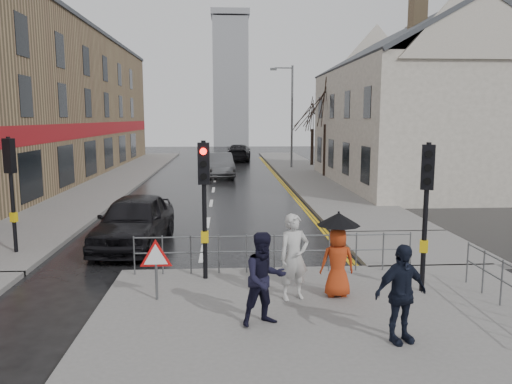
{
  "coord_description": "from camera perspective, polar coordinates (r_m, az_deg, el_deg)",
  "views": [
    {
      "loc": [
        0.73,
        -11.75,
        4.07
      ],
      "look_at": [
        1.74,
        4.83,
        1.6
      ],
      "focal_mm": 35.0,
      "sensor_mm": 36.0,
      "label": 1
    }
  ],
  "objects": [
    {
      "name": "building_left_terrace",
      "position": [
        36.08,
        -24.45,
        9.2
      ],
      "size": [
        8.0,
        42.0,
        10.0
      ],
      "primitive_type": "cube",
      "color": "#8E7552",
      "rests_on": "ground"
    },
    {
      "name": "near_pavement",
      "position": [
        9.45,
        11.25,
        -16.77
      ],
      "size": [
        10.0,
        9.0,
        0.14
      ],
      "primitive_type": "cube",
      "color": "#605E5B",
      "rests_on": "ground"
    },
    {
      "name": "left_pavement",
      "position": [
        35.72,
        -15.13,
        1.75
      ],
      "size": [
        4.0,
        44.0,
        0.14
      ],
      "primitive_type": "cube",
      "color": "#605E5B",
      "rests_on": "ground"
    },
    {
      "name": "traffic_signal_near_right",
      "position": [
        11.75,
        18.92,
        0.12
      ],
      "size": [
        0.34,
        0.33,
        3.4
      ],
      "color": "black",
      "rests_on": "near_pavement"
    },
    {
      "name": "guard_railing_front",
      "position": [
        12.82,
        2.11,
        -6.05
      ],
      "size": [
        7.14,
        0.04,
        1.0
      ],
      "color": "#595B5E",
      "rests_on": "near_pavement"
    },
    {
      "name": "street_lamp",
      "position": [
        40.08,
        3.88,
        9.36
      ],
      "size": [
        1.83,
        0.25,
        8.0
      ],
      "color": "#595B5E",
      "rests_on": "right_pavement"
    },
    {
      "name": "church_tower",
      "position": [
        73.92,
        -2.92,
        12.29
      ],
      "size": [
        5.0,
        5.0,
        18.0
      ],
      "primitive_type": "cube",
      "color": "gray",
      "rests_on": "ground"
    },
    {
      "name": "pedestrian_b",
      "position": [
        9.61,
        0.98,
        -9.9
      ],
      "size": [
        1.06,
        0.94,
        1.81
      ],
      "primitive_type": "imported",
      "rotation": [
        0.0,
        0.0,
        0.34
      ],
      "color": "black",
      "rests_on": "near_pavement"
    },
    {
      "name": "tree_near",
      "position": [
        34.44,
        8.0,
        10.17
      ],
      "size": [
        2.4,
        2.4,
        6.58
      ],
      "color": "black",
      "rests_on": "right_pavement"
    },
    {
      "name": "pedestrian_a",
      "position": [
        10.94,
        4.36,
        -7.4
      ],
      "size": [
        0.79,
        0.64,
        1.89
      ],
      "primitive_type": "imported",
      "rotation": [
        0.0,
        0.0,
        0.31
      ],
      "color": "#B6B5B1",
      "rests_on": "near_pavement"
    },
    {
      "name": "pedestrian_d",
      "position": [
        9.26,
        16.22,
        -11.08
      ],
      "size": [
        1.12,
        0.72,
        1.77
      ],
      "primitive_type": "imported",
      "rotation": [
        0.0,
        0.0,
        0.3
      ],
      "color": "black",
      "rests_on": "near_pavement"
    },
    {
      "name": "car_parked",
      "position": [
        16.35,
        -13.75,
        -3.22
      ],
      "size": [
        2.33,
        4.99,
        1.65
      ],
      "primitive_type": "imported",
      "rotation": [
        0.0,
        0.0,
        -0.08
      ],
      "color": "black",
      "rests_on": "ground"
    },
    {
      "name": "warning_sign",
      "position": [
        11.08,
        -11.38,
        -7.58
      ],
      "size": [
        0.8,
        0.07,
        1.35
      ],
      "color": "#595B5E",
      "rests_on": "near_pavement"
    },
    {
      "name": "traffic_signal_near_left",
      "position": [
        12.07,
        -5.96,
        0.74
      ],
      "size": [
        0.28,
        0.27,
        3.4
      ],
      "color": "black",
      "rests_on": "near_pavement"
    },
    {
      "name": "car_mid",
      "position": [
        34.69,
        -4.2,
        3.08
      ],
      "size": [
        2.21,
        5.15,
        1.65
      ],
      "primitive_type": "imported",
      "rotation": [
        0.0,
        0.0,
        0.09
      ],
      "color": "#45474A",
      "rests_on": "ground"
    },
    {
      "name": "ground",
      "position": [
        12.46,
        -6.76,
        -10.67
      ],
      "size": [
        120.0,
        120.0,
        0.0
      ],
      "primitive_type": "plane",
      "color": "black",
      "rests_on": "ground"
    },
    {
      "name": "car_far",
      "position": [
        47.69,
        -2.0,
        4.52
      ],
      "size": [
        2.58,
        5.57,
        1.58
      ],
      "primitive_type": "imported",
      "rotation": [
        0.0,
        0.0,
        3.07
      ],
      "color": "black",
      "rests_on": "ground"
    },
    {
      "name": "pedestrian_with_umbrella",
      "position": [
        11.18,
        9.34,
        -6.45
      ],
      "size": [
        0.96,
        0.96,
        1.89
      ],
      "color": "#AD3614",
      "rests_on": "near_pavement"
    },
    {
      "name": "traffic_signal_far_left",
      "position": [
        16.1,
        -26.23,
        1.85
      ],
      "size": [
        0.34,
        0.33,
        3.4
      ],
      "color": "black",
      "rests_on": "left_pavement"
    },
    {
      "name": "tree_far",
      "position": [
        42.38,
        6.49,
        8.9
      ],
      "size": [
        2.4,
        2.4,
        5.64
      ],
      "color": "black",
      "rests_on": "right_pavement"
    },
    {
      "name": "pavement_bridge_right",
      "position": [
        16.34,
        17.43,
        -6.11
      ],
      "size": [
        4.0,
        4.2,
        0.14
      ],
      "primitive_type": "cube",
      "color": "#605E5B",
      "rests_on": "ground"
    },
    {
      "name": "building_right_cream",
      "position": [
        31.82,
        17.52,
        9.36
      ],
      "size": [
        9.0,
        16.4,
        10.1
      ],
      "color": "beige",
      "rests_on": "ground"
    },
    {
      "name": "right_pavement",
      "position": [
        37.42,
        5.43,
        2.3
      ],
      "size": [
        4.0,
        40.0,
        0.14
      ],
      "primitive_type": "cube",
      "color": "#605E5B",
      "rests_on": "ground"
    }
  ]
}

